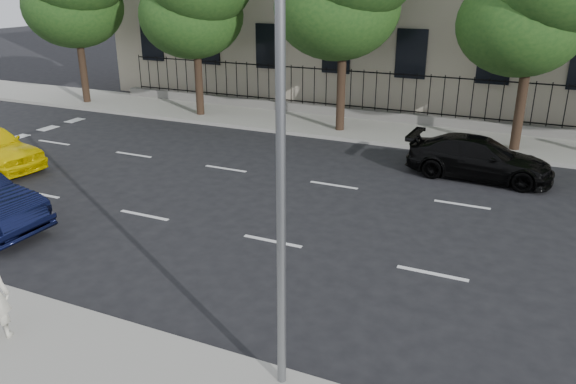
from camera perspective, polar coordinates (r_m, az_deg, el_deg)
name	(u,v)px	position (r m, az deg, el deg)	size (l,w,h in m)	color
ground	(222,288)	(12.31, -6.74, -9.65)	(120.00, 120.00, 0.00)	black
far_sidewalk	(390,132)	(24.45, 10.34, 6.03)	(60.00, 4.00, 0.15)	gray
lane_markings	(307,210)	(16.10, 1.92, -1.81)	(49.60, 4.62, 0.01)	silver
iron_fence	(401,111)	(25.93, 11.39, 8.11)	(30.00, 0.50, 2.20)	slate
street_light	(297,62)	(7.94, 0.89, 13.07)	(0.25, 3.32, 8.05)	slate
black_sedan	(479,158)	(19.54, 18.84, 3.29)	(1.90, 4.67, 1.35)	black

